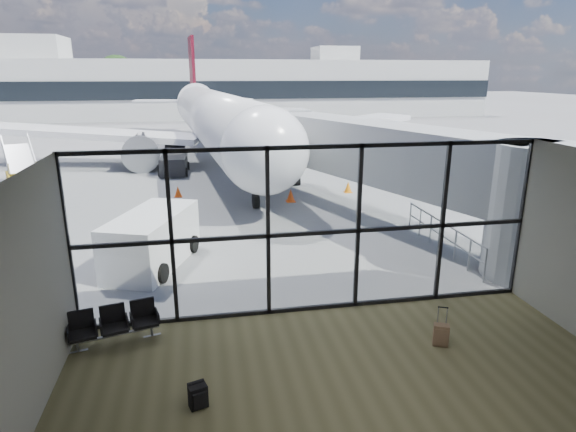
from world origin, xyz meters
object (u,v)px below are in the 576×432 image
object	(u,v)px
backpack	(198,396)
suitcase	(441,335)
airliner	(214,118)
belt_loader	(174,163)
seating_row	(114,323)
service_van	(151,240)
mobile_stairs	(24,178)

from	to	relation	value
backpack	suitcase	distance (m)	5.75
airliner	belt_loader	size ratio (longest dim) A/B	8.71
airliner	belt_loader	xyz separation A→B (m)	(-2.83, -5.27, -2.33)
seating_row	backpack	distance (m)	3.41
seating_row	backpack	size ratio (longest dim) A/B	3.97
airliner	service_van	size ratio (longest dim) A/B	8.63
backpack	seating_row	bearing A→B (deg)	107.02
seating_row	belt_loader	xyz separation A→B (m)	(0.61, 20.57, 0.17)
seating_row	service_van	distance (m)	4.79
backpack	mobile_stairs	bearing A→B (deg)	96.76
seating_row	airliner	size ratio (longest dim) A/B	0.05
seating_row	belt_loader	size ratio (longest dim) A/B	0.47
seating_row	airliner	distance (m)	26.19
seating_row	mobile_stairs	bearing A→B (deg)	98.63
mobile_stairs	seating_row	bearing A→B (deg)	-90.75
mobile_stairs	service_van	bearing A→B (deg)	-82.23
seating_row	airliner	bearing A→B (deg)	68.20
backpack	suitcase	bearing A→B (deg)	-6.03
backpack	belt_loader	distance (m)	23.40
suitcase	belt_loader	bearing A→B (deg)	130.80
backpack	belt_loader	size ratio (longest dim) A/B	0.12
mobile_stairs	backpack	bearing A→B (deg)	-88.97
backpack	mobile_stairs	distance (m)	22.79
backpack	belt_loader	world-z (taller)	belt_loader
service_van	suitcase	bearing A→B (deg)	-21.40
backpack	service_van	world-z (taller)	service_van
backpack	airliner	xyz separation A→B (m)	(1.50, 28.63, 2.75)
suitcase	airliner	xyz separation A→B (m)	(-4.13, 27.45, 2.71)
backpack	belt_loader	bearing A→B (deg)	75.41
suitcase	belt_loader	distance (m)	23.25
backpack	airliner	bearing A→B (deg)	69.15
service_van	belt_loader	distance (m)	15.83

